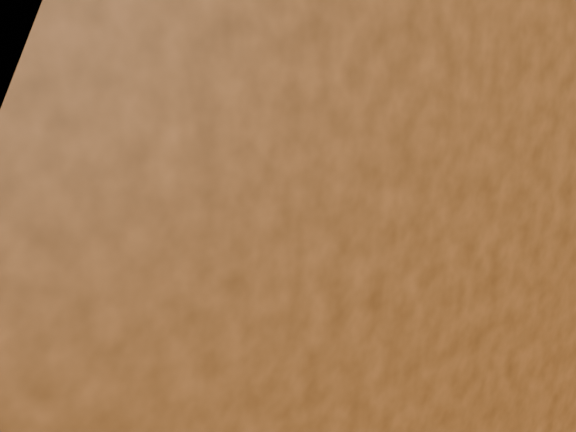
# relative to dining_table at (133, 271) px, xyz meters

# --- Properties ---
(dining_table) EXTENTS (0.90, 1.40, 0.75)m
(dining_table) POSITION_rel_dining_table_xyz_m (0.00, 0.00, 0.00)
(dining_table) COLOR brown
(dining_table) RESTS_ON ground_plane
(chair_far) EXTENTS (0.51, 0.51, 0.99)m
(chair_far) POSITION_rel_dining_table_xyz_m (0.05, 1.00, -0.12)
(chair_far) COLOR #462912
(chair_far) RESTS_ON ground_plane
(salad_plate) EXTENTS (0.31, 0.30, 0.09)m
(salad_plate) POSITION_rel_dining_table_xyz_m (0.04, -0.39, 0.13)
(salad_plate) COLOR silver
(salad_plate) RESTS_ON dining_table
(bread_plate) EXTENTS (0.16, 0.16, 0.08)m
(bread_plate) POSITION_rel_dining_table_xyz_m (-0.02, 0.06, 0.13)
(bread_plate) COLOR silver
(bread_plate) RESTS_ON dining_table
(tomato_bowl) EXTENTS (0.13, 0.13, 0.04)m
(tomato_bowl) POSITION_rel_dining_table_xyz_m (0.16, 0.14, 0.12)
(tomato_bowl) COLOR silver
(tomato_bowl) RESTS_ON dining_table
(drinking_glass) EXTENTS (0.09, 0.09, 0.15)m
(drinking_glass) POSITION_rel_dining_table_xyz_m (0.24, 0.27, 0.17)
(drinking_glass) COLOR silver
(drinking_glass) RESTS_ON dining_table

